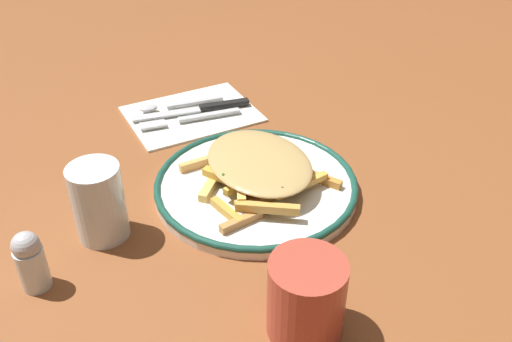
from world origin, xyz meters
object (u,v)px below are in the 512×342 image
plate (256,185)px  knife (202,108)px  water_glass (99,202)px  fries_heap (258,167)px  napkin (192,113)px  salt_shaker (30,260)px  coffee_mug (305,297)px  fork (190,118)px  spoon (167,106)px

plate → knife: (0.25, -0.01, 0.00)m
knife → water_glass: 0.34m
fries_heap → water_glass: (-0.00, 0.22, 0.01)m
water_glass → napkin: bearing=-40.0°
plate → fries_heap: (0.00, -0.00, 0.03)m
salt_shaker → napkin: bearing=-44.3°
fries_heap → salt_shaker: salt_shaker is taller
fries_heap → salt_shaker: 0.32m
fries_heap → coffee_mug: size_ratio=1.88×
fork → water_glass: bearing=138.5°
plate → coffee_mug: coffee_mug is taller
spoon → salt_shaker: size_ratio=1.94×
salt_shaker → water_glass: bearing=-57.8°
water_glass → salt_shaker: 0.11m
plate → salt_shaker: 0.32m
napkin → salt_shaker: bearing=135.7°
fork → knife: bearing=-52.0°
fork → coffee_mug: size_ratio=1.60×
spoon → salt_shaker: (-0.34, 0.27, 0.03)m
plate → fries_heap: 0.03m
fork → knife: size_ratio=0.84×
plate → fork: 0.23m
fries_heap → knife: (0.25, -0.01, -0.03)m
napkin → spoon: bearing=48.1°
water_glass → salt_shaker: water_glass is taller
plate → water_glass: (-0.00, 0.22, 0.04)m
fries_heap → fork: (0.22, 0.02, -0.03)m
fork → salt_shaker: bearing=134.3°
knife → fries_heap: bearing=178.3°
water_glass → coffee_mug: size_ratio=0.93×
knife → salt_shaker: salt_shaker is taller
fries_heap → spoon: (0.28, 0.05, -0.03)m
plate → spoon: 0.29m
salt_shaker → knife: bearing=-46.3°
fries_heap → salt_shaker: size_ratio=2.64×
fries_heap → napkin: (0.25, 0.01, -0.03)m
napkin → fork: size_ratio=1.23×
knife → water_glass: water_glass is taller
fries_heap → spoon: size_ratio=1.36×
spoon → coffee_mug: size_ratio=1.38×
plate → coffee_mug: (-0.24, 0.06, 0.04)m
spoon → napkin: bearing=-131.9°
napkin → coffee_mug: coffee_mug is taller
napkin → water_glass: water_glass is taller
fries_heap → coffee_mug: coffee_mug is taller
plate → coffee_mug: bearing=166.4°
knife → coffee_mug: bearing=171.9°
plate → napkin: bearing=1.6°
fries_heap → water_glass: 0.22m
knife → coffee_mug: size_ratio=1.90×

